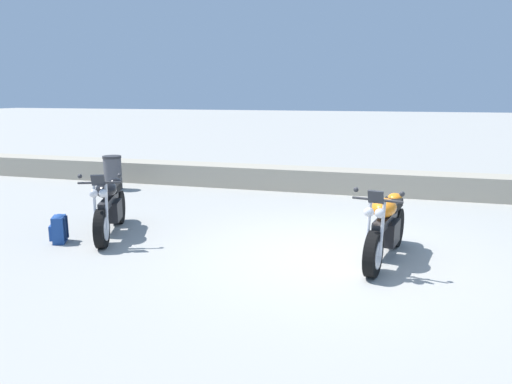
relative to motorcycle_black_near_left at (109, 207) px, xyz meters
The scene contains 6 objects.
ground_plane 3.78m from the motorcycle_black_near_left, ahead, with size 120.00×120.00×0.00m, color #A3A099.
stone_wall 6.06m from the motorcycle_black_near_left, 51.83° to the left, with size 36.00×0.80×0.55m, color #A89E89.
motorcycle_black_near_left is the anchor object (origin of this frame).
motorcycle_orange_centre 4.55m from the motorcycle_black_near_left, ahead, with size 0.74×2.05×1.18m.
rider_backpack 0.86m from the motorcycle_black_near_left, 133.18° to the right, with size 0.33×0.35×0.47m.
trash_bin 4.08m from the motorcycle_black_near_left, 121.54° to the left, with size 0.46×0.46×0.86m.
Camera 1 is at (0.79, -6.82, 2.39)m, focal length 33.20 mm.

